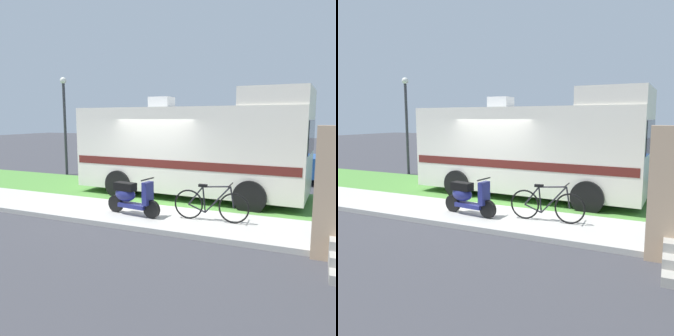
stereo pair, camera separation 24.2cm
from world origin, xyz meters
TOP-DOWN VIEW (x-y plane):
  - ground_plane at (0.00, 0.00)m, footprint 80.00×80.00m
  - sidewalk at (0.00, -1.20)m, footprint 24.00×2.00m
  - grass_strip at (0.00, 1.50)m, footprint 24.00×3.40m
  - motorhome_rv at (0.83, 1.67)m, footprint 7.20×2.97m
  - scooter at (0.23, -1.38)m, footprint 1.55×0.54m
  - bicycle at (2.22, -1.13)m, footprint 1.80×0.52m
  - street_lamp_post at (-5.91, 3.60)m, footprint 0.28×0.28m

SIDE VIEW (x-z plane):
  - ground_plane at x=0.00m, z-range 0.00..0.00m
  - grass_strip at x=0.00m, z-range 0.00..0.08m
  - sidewalk at x=0.00m, z-range 0.00..0.12m
  - bicycle at x=2.22m, z-range 0.06..0.97m
  - scooter at x=0.23m, z-range 0.10..1.06m
  - motorhome_rv at x=0.83m, z-range -0.08..3.27m
  - street_lamp_post at x=-5.91m, z-range 0.46..4.75m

